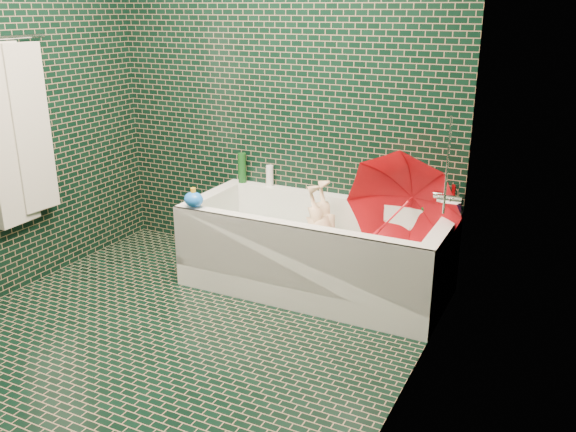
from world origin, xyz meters
The scene contains 20 objects.
floor centered at (0.00, 0.00, 0.00)m, with size 2.80×2.80×0.00m, color black.
wall_back centered at (0.00, 1.40, 1.25)m, with size 2.80×2.80×0.00m, color black.
wall_right centered at (1.30, 0.00, 1.25)m, with size 2.80×2.80×0.00m, color black.
bathtub centered at (0.45, 1.01, 0.21)m, with size 1.70×0.75×0.55m.
bath_mat centered at (0.45, 1.02, 0.16)m, with size 1.35×0.47×0.01m, color green.
water centered at (0.45, 1.02, 0.30)m, with size 1.48×0.53×0.00m, color silver.
towel_rail centered at (-1.25, 0.25, 1.60)m, with size 0.02×0.02×0.58m, color silver.
towel centered at (-1.24, 0.24, 1.03)m, with size 0.08×0.44×1.12m.
faucet centered at (1.26, 1.02, 0.77)m, with size 0.18×0.19×0.55m.
child centered at (0.50, 1.06, 0.31)m, with size 0.29×0.19×0.80m, color beige.
umbrella centered at (0.96, 1.04, 0.58)m, with size 0.71×0.71×0.62m, color red.
soap_bottle_a centered at (1.25, 1.36, 0.55)m, with size 0.09×0.09×0.22m, color white.
soap_bottle_b centered at (1.25, 1.33, 0.55)m, with size 0.09×0.09×0.20m, color #3F1F77.
soap_bottle_c centered at (1.18, 1.35, 0.55)m, with size 0.13×0.13×0.17m, color #124116.
bottle_right_tall centered at (1.07, 1.32, 0.67)m, with size 0.06×0.06×0.24m, color #124116.
bottle_right_pump centered at (1.25, 1.31, 0.65)m, with size 0.05×0.05×0.20m, color silver.
bottle_left_tall centered at (-0.29, 1.35, 0.66)m, with size 0.06×0.06×0.22m, color #124116.
bottle_left_short centered at (-0.07, 1.36, 0.62)m, with size 0.05×0.05×0.15m, color white.
rubber_duck centered at (0.97, 1.36, 0.59)m, with size 0.13×0.10×0.10m.
bath_toy centered at (-0.27, 0.70, 0.61)m, with size 0.14×0.12×0.13m.
Camera 1 is at (1.93, -2.36, 1.78)m, focal length 38.00 mm.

